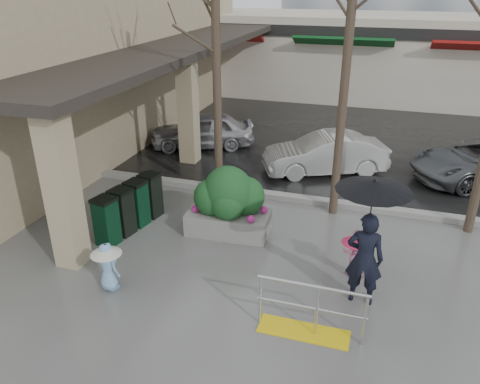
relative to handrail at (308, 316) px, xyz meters
The scene contains 18 objects.
ground 1.85m from the handrail, 138.58° to the left, with size 120.00×120.00×0.00m, color #51514F.
street_asphalt 23.24m from the handrail, 93.36° to the left, with size 120.00×36.00×0.01m, color black.
curb 5.38m from the handrail, 104.66° to the left, with size 120.00×0.30×0.15m, color gray.
near_building 14.32m from the handrail, 138.39° to the left, with size 6.00×18.00×8.00m, color tan.
canopy_slab 11.54m from the handrail, 123.81° to the left, with size 2.80×18.00×0.25m, color #2D2823.
pillar_front 5.48m from the handrail, behind, with size 0.55×0.55×3.50m, color tan.
pillar_back 9.02m from the handrail, 126.15° to the left, with size 0.55×0.55×3.50m, color tan.
storefront_row 19.25m from the handrail, 88.07° to the left, with size 34.00×6.74×4.00m.
handrail is the anchor object (origin of this frame).
tree_west 7.52m from the handrail, 124.99° to the left, with size 3.20×3.20×6.80m.
tree_midwest 6.83m from the handrail, 91.91° to the left, with size 3.20×3.20×7.00m.
woman 1.82m from the handrail, 56.40° to the left, with size 1.33×1.33×2.56m.
child_pink 2.15m from the handrail, 74.03° to the left, with size 0.58×0.58×1.04m.
child_blue 3.99m from the handrail, behind, with size 0.61×0.61×1.03m.
planter 3.87m from the handrail, 129.45° to the left, with size 2.02×1.16×1.72m.
news_boxes 5.39m from the handrail, 153.31° to the left, with size 0.86×2.14×1.17m.
car_a 10.23m from the handrail, 121.88° to the left, with size 1.49×3.70×1.26m, color #AEADB2.
car_b 7.57m from the handrail, 96.00° to the left, with size 1.33×3.82×1.26m, color silver.
Camera 1 is at (2.16, -7.68, 5.68)m, focal length 35.00 mm.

